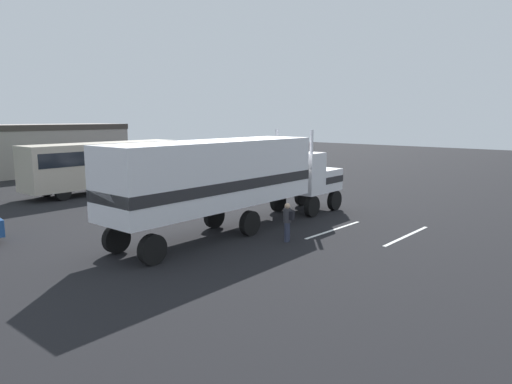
% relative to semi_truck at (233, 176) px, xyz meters
% --- Properties ---
extents(ground_plane, '(120.00, 120.00, 0.00)m').
position_rel_semi_truck_xyz_m(ground_plane, '(5.68, 0.15, -2.52)').
color(ground_plane, black).
extents(lane_stripe_near, '(4.40, 0.24, 0.01)m').
position_rel_semi_truck_xyz_m(lane_stripe_near, '(3.21, -3.35, -2.52)').
color(lane_stripe_near, silver).
rests_on(lane_stripe_near, ground_plane).
extents(lane_stripe_mid, '(4.40, 0.17, 0.01)m').
position_rel_semi_truck_xyz_m(lane_stripe_mid, '(4.36, -6.34, -2.52)').
color(lane_stripe_mid, silver).
rests_on(lane_stripe_mid, ground_plane).
extents(semi_truck, '(14.24, 3.27, 4.50)m').
position_rel_semi_truck_xyz_m(semi_truck, '(0.00, 0.00, 0.00)').
color(semi_truck, white).
rests_on(semi_truck, ground_plane).
extents(person_bystander, '(0.37, 0.47, 1.63)m').
position_rel_semi_truck_xyz_m(person_bystander, '(0.21, -2.96, -1.63)').
color(person_bystander, '#2D3347').
rests_on(person_bystander, ground_plane).
extents(parked_bus, '(11.07, 2.87, 3.40)m').
position_rel_semi_truck_xyz_m(parked_bus, '(2.20, 14.60, -0.46)').
color(parked_bus, '#BFB29E').
rests_on(parked_bus, ground_plane).
extents(building_backdrop, '(15.69, 6.50, 4.49)m').
position_rel_semi_truck_xyz_m(building_backdrop, '(3.71, 28.76, -0.07)').
color(building_backdrop, '#9E938C').
rests_on(building_backdrop, ground_plane).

